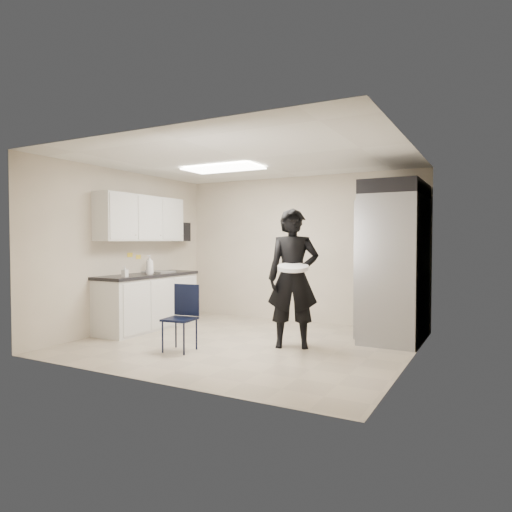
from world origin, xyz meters
The scene contains 21 objects.
floor centered at (0.00, 0.00, 0.00)m, with size 4.50×4.50×0.00m, color tan.
ceiling centered at (0.00, 0.00, 2.60)m, with size 4.50×4.50×0.00m, color silver.
back_wall centered at (0.00, 2.00, 1.30)m, with size 4.50×4.50×0.00m, color beige.
left_wall centered at (-2.25, 0.00, 1.30)m, with size 4.00×4.00×0.00m, color beige.
right_wall centered at (2.25, 0.00, 1.30)m, with size 4.00×4.00×0.00m, color beige.
ceiling_panel centered at (-0.60, 0.40, 2.57)m, with size 1.20×0.60×0.02m, color white.
lower_counter centered at (-1.95, 0.20, 0.43)m, with size 0.60×1.90×0.86m, color silver.
countertop centered at (-1.95, 0.20, 0.89)m, with size 0.64×1.95×0.05m, color black.
sink centered at (-1.93, 0.45, 0.87)m, with size 0.42×0.40×0.14m, color gray.
faucet centered at (-2.13, 0.45, 1.02)m, with size 0.02×0.02×0.24m, color silver.
upper_cabinets centered at (-2.08, 0.20, 1.83)m, with size 0.35×1.80×0.75m, color silver.
towel_dispenser centered at (-2.14, 1.35, 1.62)m, with size 0.22×0.30×0.35m, color black.
notice_sticker_left centered at (-2.24, 0.10, 1.22)m, with size 0.00×0.12×0.07m, color yellow.
notice_sticker_right centered at (-2.24, 0.30, 1.18)m, with size 0.00×0.12×0.07m, color yellow.
commercial_fridge centered at (1.83, 1.27, 1.05)m, with size 0.80×1.35×2.10m, color gray.
fridge_compressor centered at (1.83, 1.27, 2.20)m, with size 0.80×1.35×0.20m, color black.
folding_chair centered at (-0.52, -0.81, 0.42)m, with size 0.38×0.38×0.85m, color black.
man_tuxedo centered at (0.71, 0.11, 0.95)m, with size 0.70×0.46×1.90m, color black.
bucket_lid centered at (0.80, -0.12, 1.11)m, with size 0.41×0.41×0.05m, color white.
soap_bottle_a centered at (-1.74, 0.01, 1.07)m, with size 0.12×0.12×0.32m, color white.
soap_bottle_b centered at (-1.78, -0.50, 1.00)m, with size 0.08×0.08×0.17m, color silver.
Camera 1 is at (3.19, -5.59, 1.47)m, focal length 32.00 mm.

